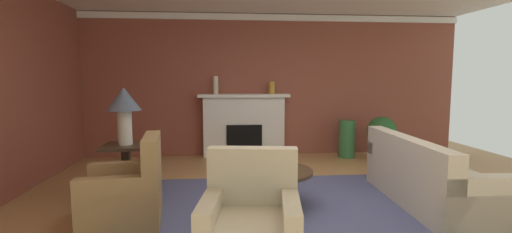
# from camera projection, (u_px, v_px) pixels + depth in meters

# --- Properties ---
(ground_plane) EXTENTS (9.47, 9.47, 0.00)m
(ground_plane) POSITION_uv_depth(u_px,v_px,m) (300.00, 207.00, 4.47)
(ground_plane) COLOR tan
(wall_fireplace) EXTENTS (7.88, 0.12, 2.84)m
(wall_fireplace) POSITION_uv_depth(u_px,v_px,m) (268.00, 85.00, 7.47)
(wall_fireplace) COLOR brown
(wall_fireplace) RESTS_ON ground_plane
(crown_moulding) EXTENTS (7.88, 0.08, 0.12)m
(crown_moulding) POSITION_uv_depth(u_px,v_px,m) (268.00, 18.00, 7.25)
(crown_moulding) COLOR white
(area_rug) EXTENTS (3.54, 2.53, 0.01)m
(area_rug) POSITION_uv_depth(u_px,v_px,m) (272.00, 205.00, 4.51)
(area_rug) COLOR #4C517A
(area_rug) RESTS_ON ground_plane
(fireplace) EXTENTS (1.80, 0.35, 1.25)m
(fireplace) POSITION_uv_depth(u_px,v_px,m) (244.00, 127.00, 7.30)
(fireplace) COLOR white
(fireplace) RESTS_ON ground_plane
(sofa) EXTENTS (0.99, 2.14, 0.85)m
(sofa) POSITION_uv_depth(u_px,v_px,m) (429.00, 181.00, 4.53)
(sofa) COLOR beige
(sofa) RESTS_ON ground_plane
(armchair_near_window) EXTENTS (0.89, 0.89, 0.95)m
(armchair_near_window) POSITION_uv_depth(u_px,v_px,m) (126.00, 195.00, 3.95)
(armchair_near_window) COLOR #9E7A4C
(armchair_near_window) RESTS_ON ground_plane
(armchair_facing_fireplace) EXTENTS (0.90, 0.90, 0.95)m
(armchair_facing_fireplace) POSITION_uv_depth(u_px,v_px,m) (251.00, 230.00, 3.06)
(armchair_facing_fireplace) COLOR #C1B293
(armchair_facing_fireplace) RESTS_ON ground_plane
(coffee_table) EXTENTS (1.00, 1.00, 0.45)m
(coffee_table) POSITION_uv_depth(u_px,v_px,m) (272.00, 179.00, 4.48)
(coffee_table) COLOR #3D2D1E
(coffee_table) RESTS_ON ground_plane
(side_table) EXTENTS (0.56, 0.56, 0.70)m
(side_table) POSITION_uv_depth(u_px,v_px,m) (126.00, 167.00, 4.81)
(side_table) COLOR #3D2D1E
(side_table) RESTS_ON ground_plane
(table_lamp) EXTENTS (0.44, 0.44, 0.75)m
(table_lamp) POSITION_uv_depth(u_px,v_px,m) (124.00, 105.00, 4.73)
(table_lamp) COLOR beige
(table_lamp) RESTS_ON side_table
(vase_mantel_right) EXTENTS (0.12, 0.12, 0.24)m
(vase_mantel_right) POSITION_uv_depth(u_px,v_px,m) (272.00, 88.00, 7.22)
(vase_mantel_right) COLOR #B7892D
(vase_mantel_right) RESTS_ON fireplace
(vase_mantel_left) EXTENTS (0.10, 0.10, 0.35)m
(vase_mantel_left) POSITION_uv_depth(u_px,v_px,m) (216.00, 85.00, 7.11)
(vase_mantel_left) COLOR beige
(vase_mantel_left) RESTS_ON fireplace
(vase_tall_corner) EXTENTS (0.32, 0.32, 0.74)m
(vase_tall_corner) POSITION_uv_depth(u_px,v_px,m) (347.00, 139.00, 7.22)
(vase_tall_corner) COLOR #33703D
(vase_tall_corner) RESTS_ON ground_plane
(book_red_cover) EXTENTS (0.24, 0.20, 0.06)m
(book_red_cover) POSITION_uv_depth(u_px,v_px,m) (268.00, 171.00, 4.31)
(book_red_cover) COLOR tan
(book_red_cover) RESTS_ON coffee_table
(potted_plant) EXTENTS (0.56, 0.56, 0.83)m
(potted_plant) POSITION_uv_depth(u_px,v_px,m) (382.00, 134.00, 7.02)
(potted_plant) COLOR #333333
(potted_plant) RESTS_ON ground_plane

